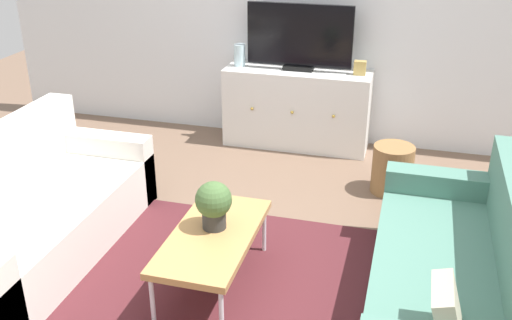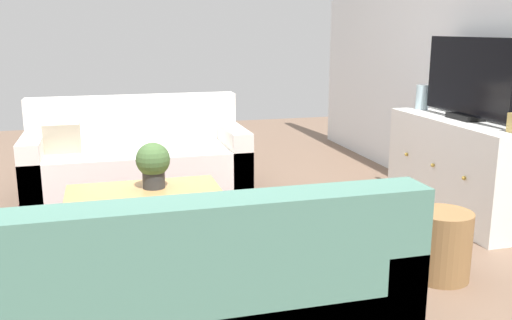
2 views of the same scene
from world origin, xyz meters
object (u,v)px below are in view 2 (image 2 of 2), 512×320
object	(u,v)px
couch_left_side	(137,160)
potted_plant	(153,163)
couch_right_side	(182,310)
flat_screen_tv	(468,79)
coffee_table	(144,194)
tv_console	(458,168)
glass_vase	(422,97)
wicker_basket	(442,245)

from	to	relation	value
couch_left_side	potted_plant	size ratio (longest dim) A/B	6.13
couch_right_side	flat_screen_tv	size ratio (longest dim) A/B	1.92
couch_right_side	coffee_table	world-z (taller)	couch_right_side
potted_plant	flat_screen_tv	bearing A→B (deg)	89.08
coffee_table	tv_console	distance (m)	2.42
potted_plant	tv_console	world-z (taller)	tv_console
glass_vase	wicker_basket	size ratio (longest dim) A/B	0.51
flat_screen_tv	tv_console	bearing A→B (deg)	-90.00
flat_screen_tv	couch_right_side	bearing A→B (deg)	-58.25
coffee_table	tv_console	size ratio (longest dim) A/B	0.73
couch_left_side	flat_screen_tv	xyz separation A→B (m)	(1.40, 2.39, 0.80)
coffee_table	potted_plant	world-z (taller)	potted_plant
glass_vase	coffee_table	bearing A→B (deg)	-77.11
glass_vase	wicker_basket	bearing A→B (deg)	-26.51
coffee_table	potted_plant	xyz separation A→B (m)	(-0.01, 0.07, 0.20)
coffee_table	tv_console	world-z (taller)	tv_console
couch_right_side	coffee_table	size ratio (longest dim) A/B	1.88
coffee_table	wicker_basket	distance (m)	1.93
couch_left_side	potted_plant	distance (m)	1.39
potted_plant	wicker_basket	distance (m)	1.90
couch_right_side	glass_vase	world-z (taller)	glass_vase
coffee_table	couch_left_side	bearing A→B (deg)	178.32
couch_right_side	glass_vase	bearing A→B (deg)	130.94
couch_left_side	wicker_basket	bearing A→B (deg)	33.91
flat_screen_tv	glass_vase	xyz separation A→B (m)	(-0.58, -0.02, -0.20)
couch_right_side	flat_screen_tv	xyz separation A→B (m)	(-1.48, 2.39, 0.80)
potted_plant	glass_vase	bearing A→B (deg)	102.97
tv_console	wicker_basket	distance (m)	1.26
couch_right_side	tv_console	world-z (taller)	couch_right_side
glass_vase	couch_right_side	bearing A→B (deg)	-49.06
tv_console	wicker_basket	world-z (taller)	tv_console
tv_console	flat_screen_tv	world-z (taller)	flat_screen_tv
couch_left_side	flat_screen_tv	bearing A→B (deg)	59.69
glass_vase	wicker_basket	world-z (taller)	glass_vase
flat_screen_tv	glass_vase	world-z (taller)	flat_screen_tv
potted_plant	wicker_basket	xyz separation A→B (m)	(1.02, 1.57, -0.36)
couch_right_side	potted_plant	distance (m)	1.55
couch_left_side	coffee_table	distance (m)	1.38
tv_console	couch_right_side	bearing A→B (deg)	-58.04
coffee_table	glass_vase	bearing A→B (deg)	102.89
coffee_table	flat_screen_tv	bearing A→B (deg)	89.41
wicker_basket	couch_left_side	bearing A→B (deg)	-146.09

